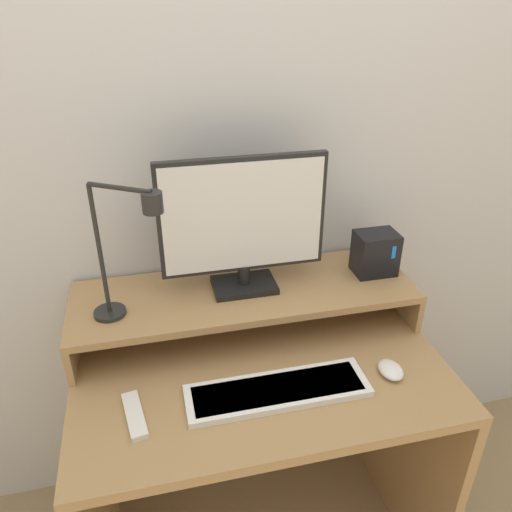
{
  "coord_description": "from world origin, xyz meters",
  "views": [
    {
      "loc": [
        -0.26,
        -0.72,
        1.68
      ],
      "look_at": [
        0.0,
        0.37,
        1.07
      ],
      "focal_mm": 35.0,
      "sensor_mm": 36.0,
      "label": 1
    }
  ],
  "objects_px": {
    "monitor": "(244,223)",
    "desk_lamp": "(125,248)",
    "remote_control": "(135,415)",
    "router_dock": "(375,253)",
    "keyboard": "(278,390)",
    "mouse": "(391,370)"
  },
  "relations": [
    {
      "from": "desk_lamp",
      "to": "remote_control",
      "type": "xyz_separation_m",
      "value": [
        -0.02,
        -0.23,
        -0.34
      ]
    },
    {
      "from": "router_dock",
      "to": "keyboard",
      "type": "distance_m",
      "value": 0.54
    },
    {
      "from": "monitor",
      "to": "desk_lamp",
      "type": "bearing_deg",
      "value": -163.86
    },
    {
      "from": "desk_lamp",
      "to": "monitor",
      "type": "bearing_deg",
      "value": 16.14
    },
    {
      "from": "monitor",
      "to": "router_dock",
      "type": "bearing_deg",
      "value": -0.59
    },
    {
      "from": "monitor",
      "to": "mouse",
      "type": "relative_size",
      "value": 5.54
    },
    {
      "from": "keyboard",
      "to": "mouse",
      "type": "bearing_deg",
      "value": 0.13
    },
    {
      "from": "keyboard",
      "to": "remote_control",
      "type": "xyz_separation_m",
      "value": [
        -0.36,
        0.0,
        -0.0
      ]
    },
    {
      "from": "router_dock",
      "to": "keyboard",
      "type": "height_order",
      "value": "router_dock"
    },
    {
      "from": "desk_lamp",
      "to": "remote_control",
      "type": "height_order",
      "value": "desk_lamp"
    },
    {
      "from": "desk_lamp",
      "to": "mouse",
      "type": "distance_m",
      "value": 0.77
    },
    {
      "from": "monitor",
      "to": "keyboard",
      "type": "bearing_deg",
      "value": -87.3
    },
    {
      "from": "desk_lamp",
      "to": "router_dock",
      "type": "relative_size",
      "value": 2.85
    },
    {
      "from": "desk_lamp",
      "to": "keyboard",
      "type": "distance_m",
      "value": 0.53
    },
    {
      "from": "router_dock",
      "to": "remote_control",
      "type": "xyz_separation_m",
      "value": [
        -0.75,
        -0.31,
        -0.19
      ]
    },
    {
      "from": "router_dock",
      "to": "remote_control",
      "type": "bearing_deg",
      "value": -157.34
    },
    {
      "from": "monitor",
      "to": "keyboard",
      "type": "height_order",
      "value": "monitor"
    },
    {
      "from": "desk_lamp",
      "to": "keyboard",
      "type": "xyz_separation_m",
      "value": [
        0.34,
        -0.23,
        -0.34
      ]
    },
    {
      "from": "router_dock",
      "to": "keyboard",
      "type": "bearing_deg",
      "value": -141.39
    },
    {
      "from": "monitor",
      "to": "desk_lamp",
      "type": "xyz_separation_m",
      "value": [
        -0.32,
        -0.09,
        0.01
      ]
    },
    {
      "from": "keyboard",
      "to": "remote_control",
      "type": "distance_m",
      "value": 0.36
    },
    {
      "from": "desk_lamp",
      "to": "router_dock",
      "type": "bearing_deg",
      "value": 6.92
    }
  ]
}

